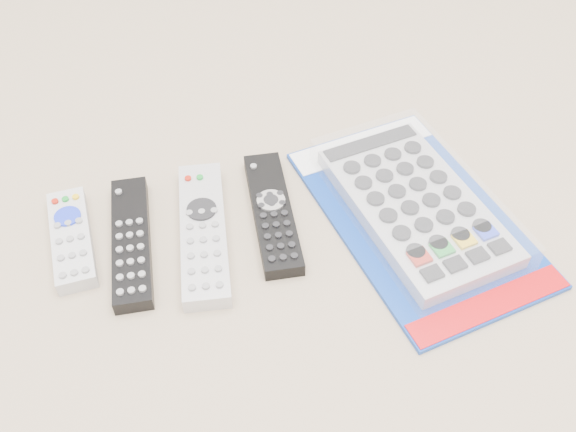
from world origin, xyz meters
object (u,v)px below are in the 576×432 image
object	(u,v)px
remote_small_grey	(72,238)
remote_slim_black	(131,241)
remote_large_black	(273,212)
jumbo_remote_packaged	(416,204)
remote_silver_dvd	(203,232)

from	to	relation	value
remote_small_grey	remote_slim_black	distance (m)	0.08
remote_large_black	jumbo_remote_packaged	world-z (taller)	jumbo_remote_packaged
remote_slim_black	remote_large_black	world-z (taller)	same
remote_silver_dvd	remote_slim_black	bearing A→B (deg)	-178.28
remote_silver_dvd	remote_large_black	distance (m)	0.09
remote_small_grey	remote_large_black	size ratio (longest dim) A/B	0.76
remote_large_black	jumbo_remote_packaged	bearing A→B (deg)	-8.26
remote_slim_black	jumbo_remote_packaged	distance (m)	0.37
remote_small_grey	jumbo_remote_packaged	world-z (taller)	jumbo_remote_packaged
remote_silver_dvd	jumbo_remote_packaged	distance (m)	0.28
remote_small_grey	remote_large_black	distance (m)	0.26
remote_small_grey	remote_large_black	bearing A→B (deg)	-7.63
remote_slim_black	remote_large_black	size ratio (longest dim) A/B	1.00
remote_small_grey	jumbo_remote_packaged	distance (m)	0.44
remote_silver_dvd	jumbo_remote_packaged	world-z (taller)	jumbo_remote_packaged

